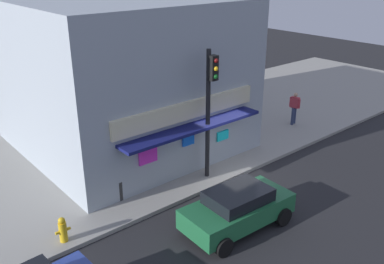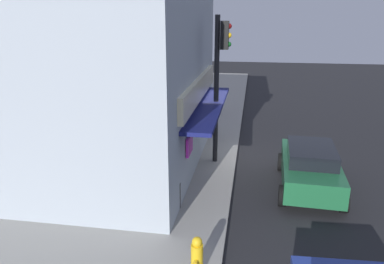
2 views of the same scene
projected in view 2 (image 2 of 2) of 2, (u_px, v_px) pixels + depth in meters
ground_plane at (237, 157)px, 14.82m from camera, size 65.81×65.81×0.00m
sidewalk at (103, 147)px, 15.68m from camera, size 43.88×11.29×0.15m
corner_building at (68, 69)px, 13.30m from camera, size 9.17×10.32×6.84m
traffic_light at (220, 71)px, 13.01m from camera, size 0.32×0.58×5.30m
fire_hydrant at (197, 256)px, 7.77m from camera, size 0.50×0.26×0.87m
trash_can at (172, 195)px, 10.50m from camera, size 0.52×0.52×0.77m
pedestrian at (205, 94)px, 21.12m from camera, size 0.44×0.62×1.77m
parked_car_green at (310, 167)px, 11.89m from camera, size 3.98×2.10×1.46m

